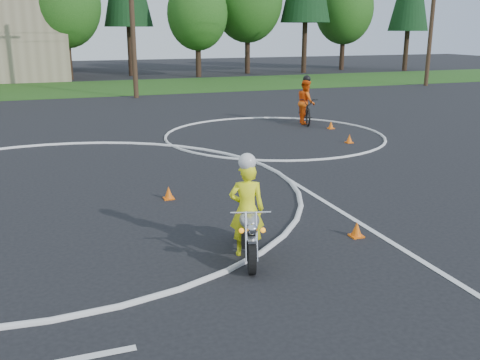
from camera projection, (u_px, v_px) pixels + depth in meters
name	position (u px, v px, depth m)	size (l,w,h in m)	color
ground	(48.00, 242.00, 9.94)	(120.00, 120.00, 0.00)	black
grass_strip	(44.00, 90.00, 34.39)	(120.00, 10.00, 0.02)	#1E4714
course_markings	(130.00, 174.00, 14.58)	(19.05, 19.05, 0.12)	silver
primary_motorcycle	(249.00, 232.00, 9.13)	(0.84, 1.84, 0.99)	black
rider_primary_grp	(247.00, 207.00, 9.14)	(0.69, 0.55, 1.84)	#FAFF1A
rider_second_grp	(306.00, 107.00, 22.08)	(1.27, 2.19, 2.00)	black
traffic_cones	(224.00, 170.00, 14.48)	(16.94, 10.51, 0.30)	orange
utility_poles	(131.00, 2.00, 29.16)	(41.60, 1.12, 10.00)	#473321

